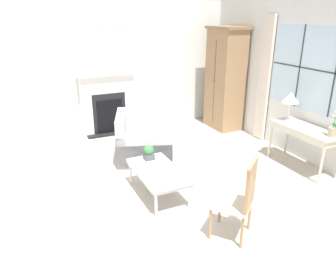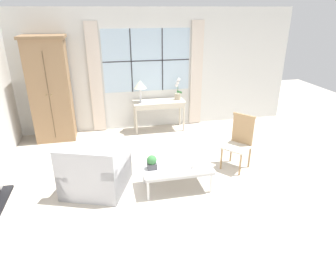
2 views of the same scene
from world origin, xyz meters
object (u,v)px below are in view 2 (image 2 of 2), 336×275
at_px(potted_orchid, 178,92).
at_px(armchair_upholstered, 96,174).
at_px(armoire, 50,90).
at_px(table_lamp, 140,85).
at_px(potted_plant_small, 152,162).
at_px(pillar_candle, 193,165).
at_px(console_table, 159,105).
at_px(side_chair_wooden, 240,139).
at_px(coffee_table, 177,169).

height_order(potted_orchid, armchair_upholstered, potted_orchid).
xyz_separation_m(armoire, table_lamp, (1.96, 0.04, -0.01)).
height_order(potted_orchid, potted_plant_small, potted_orchid).
xyz_separation_m(table_lamp, pillar_candle, (0.48, -2.74, -0.68)).
height_order(console_table, side_chair_wooden, side_chair_wooden).
bearing_deg(armoire, armchair_upholstered, -69.25).
relative_size(table_lamp, potted_orchid, 1.00).
relative_size(side_chair_wooden, pillar_candle, 8.51).
distance_m(console_table, potted_plant_small, 2.67).
bearing_deg(armchair_upholstered, potted_plant_small, -14.18).
height_order(side_chair_wooden, pillar_candle, side_chair_wooden).
height_order(potted_orchid, side_chair_wooden, potted_orchid).
relative_size(armoire, armchair_upholstered, 1.85).
xyz_separation_m(table_lamp, potted_plant_small, (-0.17, -2.62, -0.62)).
height_order(coffee_table, potted_plant_small, potted_plant_small).
bearing_deg(armoire, side_chair_wooden, -31.11).
bearing_deg(side_chair_wooden, armoire, 148.89).
bearing_deg(pillar_candle, console_table, 91.03).
distance_m(potted_orchid, armchair_upholstered, 3.19).
relative_size(coffee_table, pillar_candle, 9.54).
distance_m(potted_orchid, coffee_table, 2.82).
bearing_deg(table_lamp, armchair_upholstered, -114.07).
bearing_deg(armchair_upholstered, side_chair_wooden, 5.19).
xyz_separation_m(armchair_upholstered, coffee_table, (1.30, -0.25, 0.08)).
distance_m(table_lamp, pillar_candle, 2.87).
bearing_deg(armoire, potted_plant_small, -55.27).
xyz_separation_m(armchair_upholstered, pillar_candle, (1.55, -0.35, 0.17)).
xyz_separation_m(potted_orchid, potted_plant_small, (-1.08, -2.66, -0.40)).
distance_m(potted_orchid, potted_plant_small, 2.89).
relative_size(table_lamp, coffee_table, 0.46).
bearing_deg(coffee_table, pillar_candle, -22.98).
xyz_separation_m(potted_orchid, side_chair_wooden, (0.63, -2.19, -0.36)).
bearing_deg(console_table, potted_plant_small, -103.07).
distance_m(table_lamp, potted_orchid, 0.93).
bearing_deg(table_lamp, pillar_candle, -80.08).
bearing_deg(potted_plant_small, potted_orchid, 67.86).
bearing_deg(armoire, coffee_table, -49.84).
bearing_deg(potted_plant_small, coffee_table, -2.94).
height_order(armoire, side_chair_wooden, armoire).
bearing_deg(side_chair_wooden, armchair_upholstered, -174.81).
distance_m(side_chair_wooden, potted_plant_small, 1.78).
relative_size(side_chair_wooden, coffee_table, 0.89).
distance_m(console_table, pillar_candle, 2.74).
xyz_separation_m(potted_orchid, armchair_upholstered, (-1.98, -2.43, -0.63)).
bearing_deg(pillar_candle, potted_plant_small, 169.08).
distance_m(potted_orchid, side_chair_wooden, 2.31).
bearing_deg(potted_plant_small, console_table, 76.93).
relative_size(armoire, potted_orchid, 4.35).
xyz_separation_m(side_chair_wooden, potted_plant_small, (-1.71, -0.46, -0.04)).
xyz_separation_m(coffee_table, pillar_candle, (0.25, -0.11, 0.09)).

